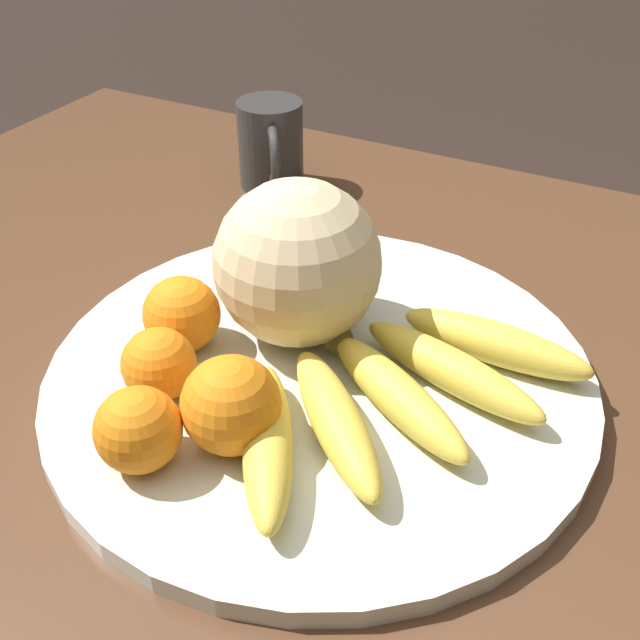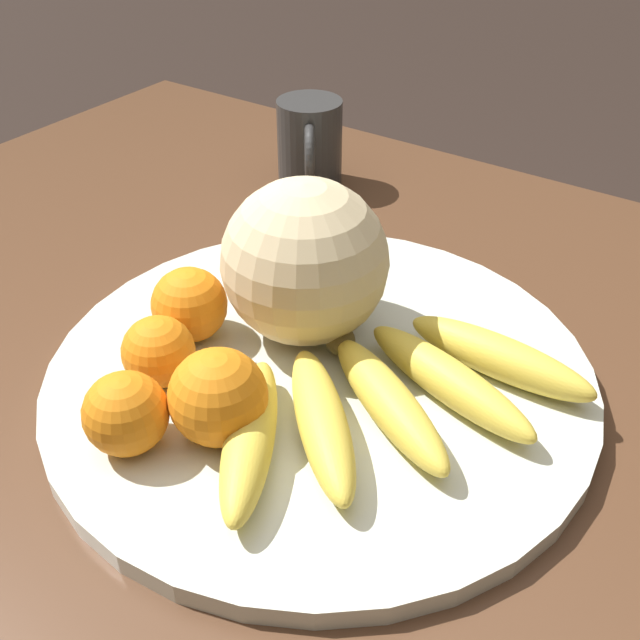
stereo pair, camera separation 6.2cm
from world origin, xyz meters
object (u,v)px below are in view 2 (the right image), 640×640
object	(u,v)px
fruit_bowl	(320,374)
orange_mid_center	(218,397)
melon	(305,262)
orange_back_left	(158,352)
kitchen_table	(258,465)
banana_bunch	(384,397)
produce_tag	(196,367)
orange_front_left	(126,413)
ceramic_mug	(310,144)
orange_front_right	(189,305)

from	to	relation	value
fruit_bowl	orange_mid_center	bearing A→B (deg)	81.27
melon	orange_back_left	xyz separation A→B (m)	(0.06, 0.13, -0.04)
kitchen_table	banana_bunch	bearing A→B (deg)	-172.73
banana_bunch	produce_tag	bearing A→B (deg)	-134.67
melon	orange_front_left	distance (m)	0.20
melon	banana_bunch	bearing A→B (deg)	153.94
kitchen_table	orange_front_left	world-z (taller)	orange_front_left
orange_back_left	orange_front_left	bearing A→B (deg)	116.39
fruit_bowl	banana_bunch	bearing A→B (deg)	164.59
banana_bunch	orange_mid_center	size ratio (longest dim) A/B	3.90
banana_bunch	kitchen_table	bearing A→B (deg)	-142.02
melon	ceramic_mug	distance (m)	0.34
fruit_bowl	orange_front_right	size ratio (longest dim) A/B	6.94
melon	produce_tag	size ratio (longest dim) A/B	1.42
fruit_bowl	orange_front_left	distance (m)	0.18
kitchen_table	produce_tag	distance (m)	0.13
orange_front_right	produce_tag	size ratio (longest dim) A/B	0.65
kitchen_table	produce_tag	world-z (taller)	produce_tag
kitchen_table	fruit_bowl	size ratio (longest dim) A/B	2.68
banana_bunch	orange_mid_center	distance (m)	0.13
orange_front_right	ceramic_mug	xyz separation A→B (m)	(0.11, -0.35, 0.00)
kitchen_table	orange_front_right	xyz separation A→B (m)	(0.07, -0.01, 0.15)
orange_front_right	orange_back_left	xyz separation A→B (m)	(-0.02, 0.06, -0.00)
kitchen_table	banana_bunch	distance (m)	0.19
orange_front_right	ceramic_mug	size ratio (longest dim) A/B	0.61
fruit_bowl	kitchen_table	bearing A→B (deg)	37.86
orange_front_left	orange_back_left	world-z (taller)	orange_front_left
kitchen_table	melon	world-z (taller)	melon
fruit_bowl	produce_tag	xyz separation A→B (m)	(0.09, 0.06, 0.01)
fruit_bowl	melon	distance (m)	0.10
banana_bunch	ceramic_mug	distance (m)	0.46
orange_front_left	produce_tag	world-z (taller)	orange_front_left
banana_bunch	produce_tag	size ratio (longest dim) A/B	2.85
orange_mid_center	orange_front_left	bearing A→B (deg)	44.45
orange_front_left	produce_tag	size ratio (longest dim) A/B	0.62
orange_front_right	ceramic_mug	world-z (taller)	ceramic_mug
fruit_bowl	banana_bunch	distance (m)	0.08
kitchen_table	orange_front_right	bearing A→B (deg)	-5.88
kitchen_table	orange_front_left	size ratio (longest dim) A/B	19.59
orange_mid_center	ceramic_mug	bearing A→B (deg)	-63.04
kitchen_table	banana_bunch	xyz separation A→B (m)	(-0.12, -0.02, 0.14)
orange_front_right	produce_tag	distance (m)	0.06
kitchen_table	produce_tag	bearing A→B (deg)	34.07
orange_front_left	ceramic_mug	distance (m)	0.51
kitchen_table	ceramic_mug	distance (m)	0.43
banana_bunch	fruit_bowl	bearing A→B (deg)	-164.70
produce_tag	banana_bunch	bearing A→B (deg)	172.20
kitchen_table	banana_bunch	world-z (taller)	banana_bunch
orange_back_left	kitchen_table	bearing A→B (deg)	-134.58
orange_front_right	orange_mid_center	distance (m)	0.13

